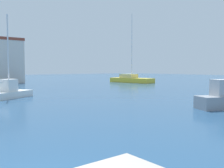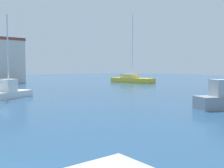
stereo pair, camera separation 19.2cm
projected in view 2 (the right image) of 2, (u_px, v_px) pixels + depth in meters
water at (88, 91)px, 29.48m from camera, size 160.00×160.00×0.00m
sailboat_yellow_far_left at (132, 79)px, 47.75m from camera, size 4.09×8.83×12.68m
sailboat_white_center_channel at (9, 92)px, 22.71m from camera, size 4.73×3.60×7.36m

